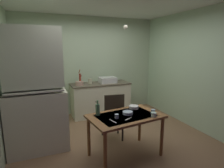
# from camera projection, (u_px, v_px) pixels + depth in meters

# --- Properties ---
(ground_plane) EXTENTS (4.81, 4.81, 0.00)m
(ground_plane) POSITION_uv_depth(u_px,v_px,m) (113.00, 138.00, 3.80)
(ground_plane) COLOR #876447
(wall_back) EXTENTS (3.91, 0.10, 2.62)m
(wall_back) POSITION_uv_depth(u_px,v_px,m) (89.00, 66.00, 5.15)
(wall_back) COLOR beige
(wall_back) RESTS_ON ground
(wall_right) EXTENTS (0.10, 3.54, 2.62)m
(wall_right) POSITION_uv_depth(u_px,v_px,m) (192.00, 70.00, 4.26)
(wall_right) COLOR #B5D5AE
(wall_right) RESTS_ON ground
(hutch_cabinet) EXTENTS (1.00, 0.44, 2.15)m
(hutch_cabinet) POSITION_uv_depth(u_px,v_px,m) (36.00, 96.00, 3.13)
(hutch_cabinet) COLOR beige
(hutch_cabinet) RESTS_ON ground
(counter_cabinet) EXTENTS (1.57, 0.64, 0.87)m
(counter_cabinet) POSITION_uv_depth(u_px,v_px,m) (101.00, 99.00, 5.07)
(counter_cabinet) COLOR beige
(counter_cabinet) RESTS_ON ground
(sink_basin) EXTENTS (0.44, 0.34, 0.15)m
(sink_basin) POSITION_uv_depth(u_px,v_px,m) (108.00, 80.00, 5.04)
(sink_basin) COLOR silver
(sink_basin) RESTS_ON counter_cabinet
(hand_pump) EXTENTS (0.05, 0.27, 0.39)m
(hand_pump) POSITION_uv_depth(u_px,v_px,m) (80.00, 78.00, 4.79)
(hand_pump) COLOR maroon
(hand_pump) RESTS_ON counter_cabinet
(mixing_bowl_counter) EXTENTS (0.21, 0.21, 0.09)m
(mixing_bowl_counter) POSITION_uv_depth(u_px,v_px,m) (79.00, 83.00, 4.72)
(mixing_bowl_counter) COLOR tan
(mixing_bowl_counter) RESTS_ON counter_cabinet
(stoneware_crock) EXTENTS (0.11, 0.11, 0.13)m
(stoneware_crock) POSITION_uv_depth(u_px,v_px,m) (90.00, 81.00, 4.91)
(stoneware_crock) COLOR beige
(stoneware_crock) RESTS_ON counter_cabinet
(dining_table) EXTENTS (1.27, 0.87, 0.72)m
(dining_table) POSITION_uv_depth(u_px,v_px,m) (126.00, 121.00, 3.06)
(dining_table) COLOR brown
(dining_table) RESTS_ON ground
(chair_far_side) EXTENTS (0.46, 0.46, 0.96)m
(chair_far_side) POSITION_uv_depth(u_px,v_px,m) (113.00, 116.00, 3.63)
(chair_far_side) COLOR #2F2720
(chair_far_side) RESTS_ON ground
(serving_bowl_wide) EXTENTS (0.17, 0.17, 0.05)m
(serving_bowl_wide) POSITION_uv_depth(u_px,v_px,m) (128.00, 113.00, 3.09)
(serving_bowl_wide) COLOR #9EB2C6
(serving_bowl_wide) RESTS_ON dining_table
(soup_bowl_small) EXTENTS (0.18, 0.18, 0.05)m
(soup_bowl_small) POSITION_uv_depth(u_px,v_px,m) (134.00, 107.00, 3.38)
(soup_bowl_small) COLOR white
(soup_bowl_small) RESTS_ON dining_table
(teacup_mint) EXTENTS (0.06, 0.06, 0.07)m
(teacup_mint) POSITION_uv_depth(u_px,v_px,m) (117.00, 116.00, 2.90)
(teacup_mint) COLOR #9EB2C6
(teacup_mint) RESTS_ON dining_table
(teacup_cream) EXTENTS (0.09, 0.09, 0.07)m
(teacup_cream) POSITION_uv_depth(u_px,v_px,m) (154.00, 115.00, 2.97)
(teacup_cream) COLOR #ADD1C1
(teacup_cream) RESTS_ON dining_table
(mug_dark) EXTENTS (0.07, 0.07, 0.08)m
(mug_dark) POSITION_uv_depth(u_px,v_px,m) (153.00, 112.00, 3.10)
(mug_dark) COLOR #9EB2C6
(mug_dark) RESTS_ON dining_table
(glass_bottle) EXTENTS (0.07, 0.07, 0.25)m
(glass_bottle) POSITION_uv_depth(u_px,v_px,m) (98.00, 109.00, 3.02)
(glass_bottle) COLOR #4C7F56
(glass_bottle) RESTS_ON dining_table
(table_knife) EXTENTS (0.06, 0.17, 0.00)m
(table_knife) POSITION_uv_depth(u_px,v_px,m) (113.00, 121.00, 2.79)
(table_knife) COLOR silver
(table_knife) RESTS_ON dining_table
(teaspoon_near_bowl) EXTENTS (0.14, 0.09, 0.00)m
(teaspoon_near_bowl) POSITION_uv_depth(u_px,v_px,m) (128.00, 119.00, 2.88)
(teaspoon_near_bowl) COLOR beige
(teaspoon_near_bowl) RESTS_ON dining_table
(pendant_bulb) EXTENTS (0.08, 0.08, 0.08)m
(pendant_bulb) POSITION_uv_depth(u_px,v_px,m) (126.00, 27.00, 3.54)
(pendant_bulb) COLOR #F9EFCC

